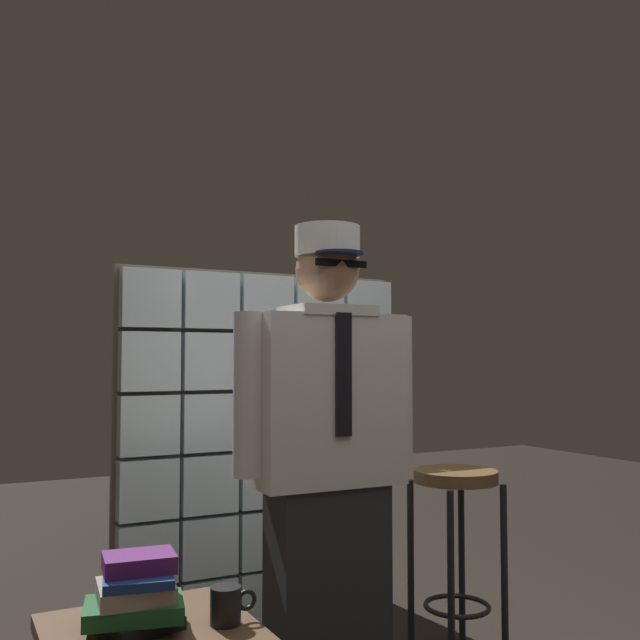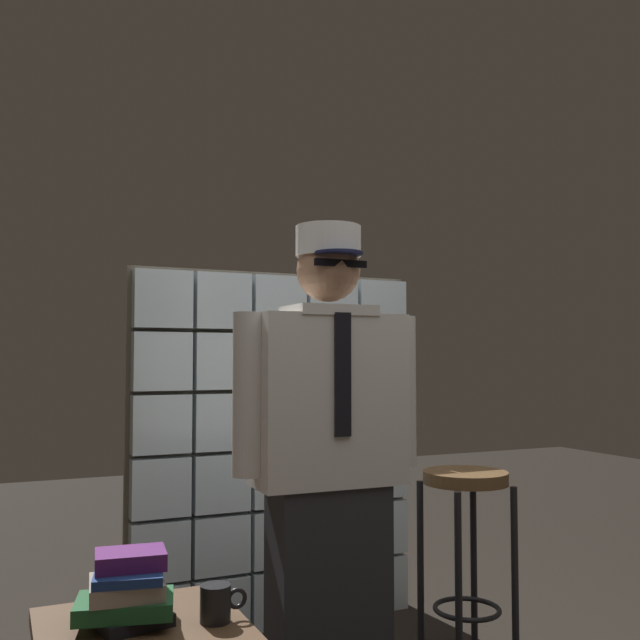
{
  "view_description": "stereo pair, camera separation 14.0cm",
  "coord_description": "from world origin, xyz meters",
  "px_view_note": "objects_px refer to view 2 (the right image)",
  "views": [
    {
      "loc": [
        -1.33,
        -1.72,
        1.23
      ],
      "look_at": [
        -0.23,
        0.37,
        1.36
      ],
      "focal_mm": 40.13,
      "sensor_mm": 36.0,
      "label": 1
    },
    {
      "loc": [
        -1.2,
        -1.79,
        1.23
      ],
      "look_at": [
        -0.23,
        0.37,
        1.36
      ],
      "focal_mm": 40.13,
      "sensor_mm": 36.0,
      "label": 2
    }
  ],
  "objects_px": {
    "book_stack": "(128,590)",
    "bar_stool": "(466,521)",
    "coffee_mug": "(217,603)",
    "standing_person": "(329,464)"
  },
  "relations": [
    {
      "from": "bar_stool",
      "to": "coffee_mug",
      "type": "distance_m",
      "value": 1.33
    },
    {
      "from": "standing_person",
      "to": "bar_stool",
      "type": "xyz_separation_m",
      "value": [
        0.71,
        0.21,
        -0.3
      ]
    },
    {
      "from": "coffee_mug",
      "to": "bar_stool",
      "type": "bearing_deg",
      "value": 25.51
    },
    {
      "from": "book_stack",
      "to": "bar_stool",
      "type": "bearing_deg",
      "value": 19.71
    },
    {
      "from": "standing_person",
      "to": "book_stack",
      "type": "bearing_deg",
      "value": -156.34
    },
    {
      "from": "bar_stool",
      "to": "coffee_mug",
      "type": "bearing_deg",
      "value": -154.49
    },
    {
      "from": "bar_stool",
      "to": "book_stack",
      "type": "xyz_separation_m",
      "value": [
        -1.41,
        -0.51,
        0.06
      ]
    },
    {
      "from": "book_stack",
      "to": "coffee_mug",
      "type": "xyz_separation_m",
      "value": [
        0.22,
        -0.07,
        -0.04
      ]
    },
    {
      "from": "standing_person",
      "to": "coffee_mug",
      "type": "bearing_deg",
      "value": -142.66
    },
    {
      "from": "coffee_mug",
      "to": "standing_person",
      "type": "bearing_deg",
      "value": 36.18
    }
  ]
}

